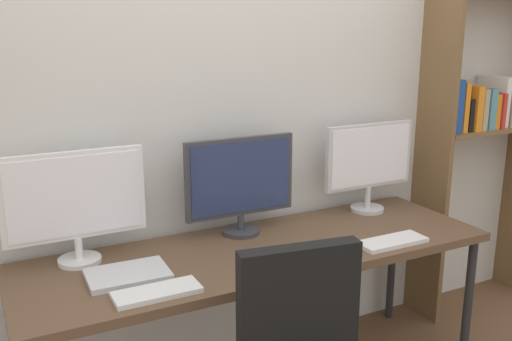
{
  "coord_description": "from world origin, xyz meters",
  "views": [
    {
      "loc": [
        -1.12,
        -1.54,
        1.72
      ],
      "look_at": [
        0.0,
        0.65,
        1.09
      ],
      "focal_mm": 40.14,
      "sensor_mm": 36.0,
      "label": 1
    }
  ],
  "objects_px": {
    "bookshelf": "(483,85)",
    "laptop_closed": "(128,274)",
    "monitor_left": "(75,201)",
    "monitor_center": "(240,182)",
    "desk": "(261,258)",
    "keyboard_left": "(157,292)",
    "keyboard_right": "(392,242)",
    "computer_mouse": "(295,256)",
    "monitor_right": "(369,161)"
  },
  "relations": [
    {
      "from": "monitor_left",
      "to": "monitor_center",
      "type": "distance_m",
      "value": 0.76
    },
    {
      "from": "monitor_left",
      "to": "laptop_closed",
      "type": "bearing_deg",
      "value": -59.53
    },
    {
      "from": "keyboard_right",
      "to": "bookshelf",
      "type": "bearing_deg",
      "value": 24.26
    },
    {
      "from": "monitor_left",
      "to": "desk",
      "type": "bearing_deg",
      "value": -15.62
    },
    {
      "from": "keyboard_left",
      "to": "keyboard_right",
      "type": "distance_m",
      "value": 1.12
    },
    {
      "from": "keyboard_right",
      "to": "computer_mouse",
      "type": "xyz_separation_m",
      "value": [
        -0.5,
        0.04,
        0.01
      ]
    },
    {
      "from": "keyboard_left",
      "to": "monitor_right",
      "type": "bearing_deg",
      "value": 18.53
    },
    {
      "from": "keyboard_right",
      "to": "laptop_closed",
      "type": "bearing_deg",
      "value": 170.34
    },
    {
      "from": "computer_mouse",
      "to": "laptop_closed",
      "type": "height_order",
      "value": "computer_mouse"
    },
    {
      "from": "desk",
      "to": "keyboard_left",
      "type": "distance_m",
      "value": 0.61
    },
    {
      "from": "monitor_left",
      "to": "keyboard_right",
      "type": "distance_m",
      "value": 1.42
    },
    {
      "from": "monitor_center",
      "to": "keyboard_left",
      "type": "xyz_separation_m",
      "value": [
        -0.56,
        -0.44,
        -0.25
      ]
    },
    {
      "from": "desk",
      "to": "monitor_left",
      "type": "xyz_separation_m",
      "value": [
        -0.76,
        0.21,
        0.32
      ]
    },
    {
      "from": "desk",
      "to": "monitor_right",
      "type": "xyz_separation_m",
      "value": [
        0.76,
        0.21,
        0.33
      ]
    },
    {
      "from": "computer_mouse",
      "to": "keyboard_right",
      "type": "bearing_deg",
      "value": -5.0
    },
    {
      "from": "monitor_center",
      "to": "desk",
      "type": "bearing_deg",
      "value": -90.0
    },
    {
      "from": "monitor_right",
      "to": "laptop_closed",
      "type": "xyz_separation_m",
      "value": [
        -1.38,
        -0.24,
        -0.26
      ]
    },
    {
      "from": "monitor_left",
      "to": "laptop_closed",
      "type": "relative_size",
      "value": 1.83
    },
    {
      "from": "keyboard_left",
      "to": "keyboard_right",
      "type": "height_order",
      "value": "same"
    },
    {
      "from": "monitor_left",
      "to": "monitor_center",
      "type": "xyz_separation_m",
      "value": [
        0.76,
        -0.0,
        -0.01
      ]
    },
    {
      "from": "desk",
      "to": "keyboard_left",
      "type": "bearing_deg",
      "value": -157.67
    },
    {
      "from": "monitor_right",
      "to": "keyboard_right",
      "type": "distance_m",
      "value": 0.55
    },
    {
      "from": "bookshelf",
      "to": "computer_mouse",
      "type": "distance_m",
      "value": 1.69
    },
    {
      "from": "laptop_closed",
      "to": "computer_mouse",
      "type": "bearing_deg",
      "value": -10.98
    },
    {
      "from": "bookshelf",
      "to": "keyboard_left",
      "type": "distance_m",
      "value": 2.28
    },
    {
      "from": "bookshelf",
      "to": "keyboard_right",
      "type": "height_order",
      "value": "bookshelf"
    },
    {
      "from": "monitor_left",
      "to": "monitor_right",
      "type": "bearing_deg",
      "value": -0.0
    },
    {
      "from": "monitor_left",
      "to": "laptop_closed",
      "type": "xyz_separation_m",
      "value": [
        0.14,
        -0.24,
        -0.26
      ]
    },
    {
      "from": "keyboard_right",
      "to": "monitor_left",
      "type": "bearing_deg",
      "value": 161.47
    },
    {
      "from": "bookshelf",
      "to": "laptop_closed",
      "type": "xyz_separation_m",
      "value": [
        -2.2,
        -0.26,
        -0.63
      ]
    },
    {
      "from": "desk",
      "to": "monitor_left",
      "type": "height_order",
      "value": "monitor_left"
    },
    {
      "from": "keyboard_right",
      "to": "computer_mouse",
      "type": "height_order",
      "value": "computer_mouse"
    },
    {
      "from": "monitor_right",
      "to": "desk",
      "type": "bearing_deg",
      "value": -164.38
    },
    {
      "from": "monitor_right",
      "to": "laptop_closed",
      "type": "height_order",
      "value": "monitor_right"
    },
    {
      "from": "monitor_center",
      "to": "keyboard_left",
      "type": "relative_size",
      "value": 1.68
    },
    {
      "from": "monitor_center",
      "to": "keyboard_right",
      "type": "relative_size",
      "value": 1.65
    },
    {
      "from": "monitor_center",
      "to": "keyboard_right",
      "type": "distance_m",
      "value": 0.76
    },
    {
      "from": "computer_mouse",
      "to": "monitor_right",
      "type": "bearing_deg",
      "value": 29.87
    },
    {
      "from": "monitor_left",
      "to": "computer_mouse",
      "type": "xyz_separation_m",
      "value": [
        0.82,
        -0.4,
        -0.26
      ]
    },
    {
      "from": "bookshelf",
      "to": "monitor_right",
      "type": "relative_size",
      "value": 4.07
    },
    {
      "from": "laptop_closed",
      "to": "keyboard_right",
      "type": "bearing_deg",
      "value": -7.67
    },
    {
      "from": "desk",
      "to": "monitor_center",
      "type": "xyz_separation_m",
      "value": [
        0.0,
        0.21,
        0.31
      ]
    },
    {
      "from": "monitor_left",
      "to": "monitor_right",
      "type": "relative_size",
      "value": 1.09
    },
    {
      "from": "monitor_left",
      "to": "computer_mouse",
      "type": "height_order",
      "value": "monitor_left"
    },
    {
      "from": "monitor_left",
      "to": "monitor_center",
      "type": "bearing_deg",
      "value": -0.0
    },
    {
      "from": "bookshelf",
      "to": "laptop_closed",
      "type": "bearing_deg",
      "value": -173.26
    },
    {
      "from": "monitor_center",
      "to": "monitor_left",
      "type": "bearing_deg",
      "value": 180.0
    },
    {
      "from": "bookshelf",
      "to": "monitor_center",
      "type": "height_order",
      "value": "bookshelf"
    },
    {
      "from": "bookshelf",
      "to": "laptop_closed",
      "type": "distance_m",
      "value": 2.3
    },
    {
      "from": "computer_mouse",
      "to": "desk",
      "type": "bearing_deg",
      "value": 109.17
    }
  ]
}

